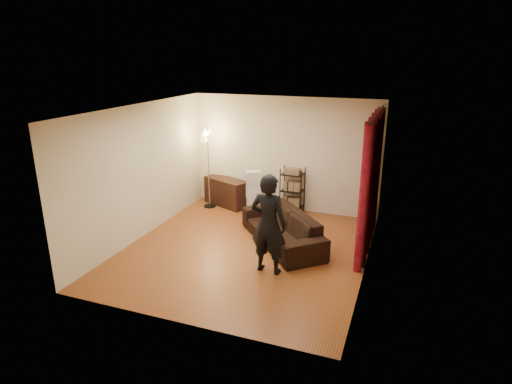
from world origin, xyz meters
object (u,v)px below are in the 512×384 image
at_px(sofa, 282,228).
at_px(floor_lamp, 209,169).
at_px(person, 269,224).
at_px(media_cabinet, 226,192).
at_px(wire_shelf, 292,191).
at_px(storage_boxes, 254,190).

height_order(sofa, floor_lamp, floor_lamp).
xyz_separation_m(person, floor_lamp, (-2.41, 2.61, 0.10)).
bearing_deg(media_cabinet, wire_shelf, 24.56).
bearing_deg(media_cabinet, floor_lamp, -120.40).
xyz_separation_m(person, storage_boxes, (-1.33, 2.85, -0.40)).
xyz_separation_m(sofa, wire_shelf, (-0.28, 1.73, 0.22)).
relative_size(person, media_cabinet, 1.52).
xyz_separation_m(media_cabinet, wire_shelf, (1.68, 0.05, 0.21)).
bearing_deg(storage_boxes, person, -64.93).
bearing_deg(wire_shelf, person, -85.42).
height_order(media_cabinet, wire_shelf, wire_shelf).
bearing_deg(wire_shelf, floor_lamp, -174.58).
relative_size(person, floor_lamp, 0.90).
bearing_deg(media_cabinet, sofa, -17.76).
distance_m(sofa, floor_lamp, 2.78).
bearing_deg(floor_lamp, sofa, -31.89).
relative_size(wire_shelf, floor_lamp, 0.56).
relative_size(sofa, wire_shelf, 2.04).
height_order(person, media_cabinet, person).
xyz_separation_m(media_cabinet, floor_lamp, (-0.34, -0.25, 0.64)).
xyz_separation_m(sofa, storage_boxes, (-1.22, 1.67, 0.15)).
bearing_deg(sofa, media_cabinet, -172.43).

